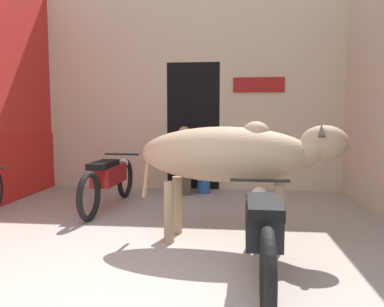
% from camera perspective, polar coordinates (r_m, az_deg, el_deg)
% --- Properties ---
extents(wall_back_with_doorway, '(5.58, 0.93, 3.77)m').
position_cam_1_polar(wall_back_with_doorway, '(7.34, 0.24, 7.89)').
color(wall_back_with_doorway, beige).
rests_on(wall_back_with_doorway, ground_plane).
extents(cow, '(2.23, 0.85, 1.32)m').
position_cam_1_polar(cow, '(4.05, 6.29, -0.30)').
color(cow, tan).
rests_on(cow, ground_plane).
extents(motorcycle_near, '(0.58, 2.08, 0.77)m').
position_cam_1_polar(motorcycle_near, '(3.25, 10.65, -11.08)').
color(motorcycle_near, black).
rests_on(motorcycle_near, ground_plane).
extents(motorcycle_far, '(0.58, 2.16, 0.77)m').
position_cam_1_polar(motorcycle_far, '(5.79, -12.51, -3.74)').
color(motorcycle_far, black).
rests_on(motorcycle_far, ground_plane).
extents(shopkeeper_seated, '(0.38, 0.34, 1.21)m').
position_cam_1_polar(shopkeeper_seated, '(6.68, -1.22, -0.66)').
color(shopkeeper_seated, brown).
rests_on(shopkeeper_seated, ground_plane).
extents(plastic_stool, '(0.32, 0.32, 0.47)m').
position_cam_1_polar(plastic_stool, '(6.79, 1.79, -3.94)').
color(plastic_stool, '#2856B2').
rests_on(plastic_stool, ground_plane).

